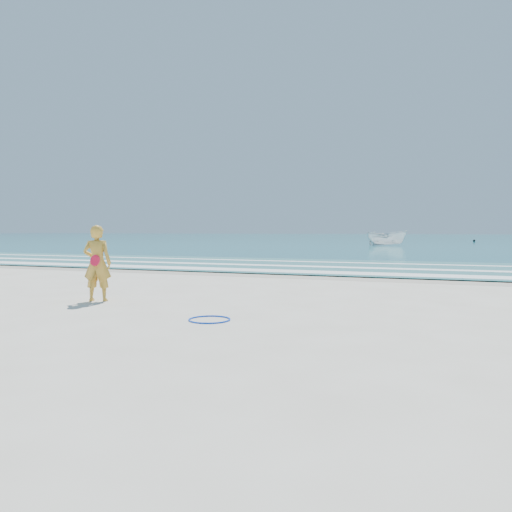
% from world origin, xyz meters
% --- Properties ---
extents(ground, '(400.00, 400.00, 0.00)m').
position_xyz_m(ground, '(0.00, 0.00, 0.00)').
color(ground, silver).
rests_on(ground, ground).
extents(wet_sand, '(400.00, 2.40, 0.00)m').
position_xyz_m(wet_sand, '(0.00, 9.00, 0.00)').
color(wet_sand, '#B2A893').
rests_on(wet_sand, ground).
extents(ocean, '(400.00, 190.00, 0.04)m').
position_xyz_m(ocean, '(0.00, 105.00, 0.02)').
color(ocean, '#19727F').
rests_on(ocean, ground).
extents(shallow, '(400.00, 10.00, 0.01)m').
position_xyz_m(shallow, '(0.00, 14.00, 0.04)').
color(shallow, '#59B7AD').
rests_on(shallow, ocean).
extents(foam_near, '(400.00, 1.40, 0.01)m').
position_xyz_m(foam_near, '(0.00, 10.30, 0.05)').
color(foam_near, white).
rests_on(foam_near, shallow).
extents(foam_mid, '(400.00, 0.90, 0.01)m').
position_xyz_m(foam_mid, '(0.00, 13.20, 0.05)').
color(foam_mid, white).
rests_on(foam_mid, shallow).
extents(foam_far, '(400.00, 0.60, 0.01)m').
position_xyz_m(foam_far, '(0.00, 16.50, 0.05)').
color(foam_far, white).
rests_on(foam_far, shallow).
extents(hoop, '(0.95, 0.95, 0.03)m').
position_xyz_m(hoop, '(1.48, -0.60, 0.01)').
color(hoop, blue).
rests_on(hoop, ground).
extents(boat, '(4.35, 1.85, 1.65)m').
position_xyz_m(boat, '(-0.23, 46.11, 0.86)').
color(boat, white).
rests_on(boat, ocean).
extents(buoy, '(0.35, 0.35, 0.35)m').
position_xyz_m(buoy, '(9.53, 68.33, 0.21)').
color(buoy, black).
rests_on(buoy, ocean).
extents(woman, '(0.79, 0.65, 1.86)m').
position_xyz_m(woman, '(-2.21, 0.75, 0.93)').
color(woman, gold).
rests_on(woman, ground).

